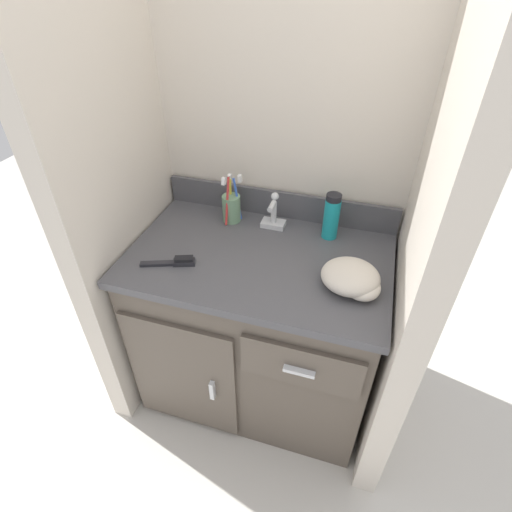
% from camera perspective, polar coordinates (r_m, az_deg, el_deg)
% --- Properties ---
extents(ground_plane, '(6.00, 6.00, 0.00)m').
position_cam_1_polar(ground_plane, '(1.93, 0.26, -17.62)').
color(ground_plane, beige).
extents(wall_back, '(1.09, 0.08, 2.20)m').
position_cam_1_polar(wall_back, '(1.50, 4.32, 18.67)').
color(wall_back, beige).
rests_on(wall_back, ground_plane).
extents(wall_left, '(0.08, 0.65, 2.20)m').
position_cam_1_polar(wall_left, '(1.42, -20.28, 15.36)').
color(wall_left, beige).
rests_on(wall_left, ground_plane).
extents(wall_right, '(0.08, 0.65, 2.20)m').
position_cam_1_polar(wall_right, '(1.17, 25.10, 9.49)').
color(wall_right, beige).
rests_on(wall_right, ground_plane).
extents(vanity, '(0.91, 0.59, 0.74)m').
position_cam_1_polar(vanity, '(1.62, 0.21, -9.84)').
color(vanity, brown).
rests_on(vanity, ground_plane).
extents(backsplash, '(0.91, 0.02, 0.11)m').
position_cam_1_polar(backsplash, '(1.58, 3.29, 7.47)').
color(backsplash, '#4C4C51').
rests_on(backsplash, vanity).
extents(sink_faucet, '(0.09, 0.09, 0.14)m').
position_cam_1_polar(sink_faucet, '(1.51, 2.50, 5.81)').
color(sink_faucet, silver).
rests_on(sink_faucet, vanity).
extents(toothbrush_cup, '(0.08, 0.09, 0.21)m').
position_cam_1_polar(toothbrush_cup, '(1.55, -3.52, 7.01)').
color(toothbrush_cup, gray).
rests_on(toothbrush_cup, vanity).
extents(shaving_cream_can, '(0.06, 0.06, 0.17)m').
position_cam_1_polar(shaving_cream_can, '(1.46, 10.72, 5.58)').
color(shaving_cream_can, teal).
rests_on(shaving_cream_can, vanity).
extents(hairbrush, '(0.18, 0.09, 0.03)m').
position_cam_1_polar(hairbrush, '(1.37, -11.40, -0.81)').
color(hairbrush, '#232328').
rests_on(hairbrush, vanity).
extents(hand_towel, '(0.19, 0.18, 0.08)m').
position_cam_1_polar(hand_towel, '(1.27, 13.70, -3.17)').
color(hand_towel, beige).
rests_on(hand_towel, vanity).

